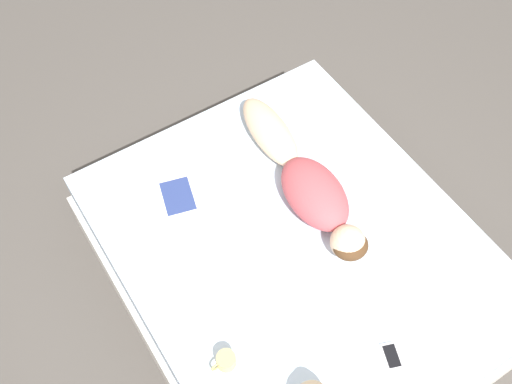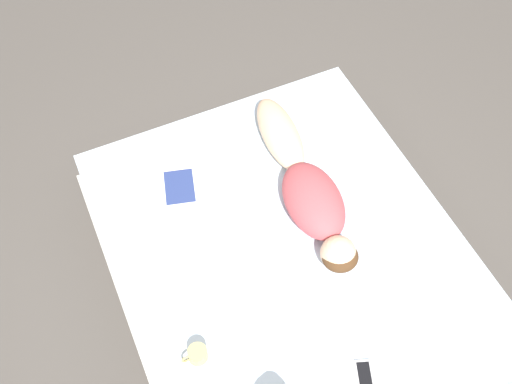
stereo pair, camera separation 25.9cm
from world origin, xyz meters
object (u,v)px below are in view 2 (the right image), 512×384
Objects in this scene: open_magazine at (201,184)px; coffee_mug at (197,354)px; cell_phone at (364,374)px; person at (306,187)px.

coffee_mug is (0.37, 0.89, 0.03)m from open_magazine.
coffee_mug is 0.85× the size of cell_phone.
open_magazine is 1.31m from cell_phone.
coffee_mug is at bearing 39.79° from person.
person reaches higher than cell_phone.
open_magazine is (0.49, -0.30, -0.08)m from person.
person is 8.26× the size of cell_phone.
open_magazine is at bearing -26.64° from person.
coffee_mug is 0.76m from cell_phone.
open_magazine is at bearing -112.28° from coffee_mug.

